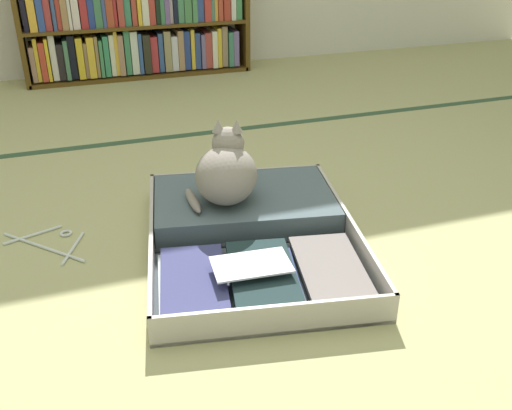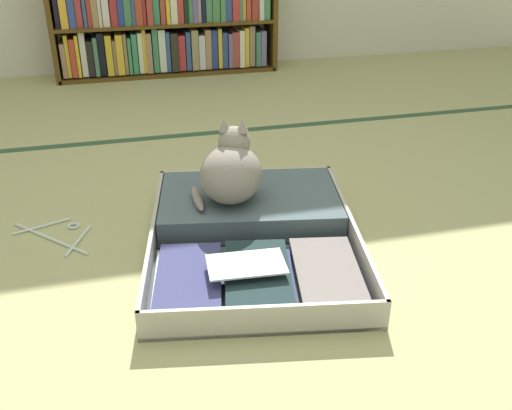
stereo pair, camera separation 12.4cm
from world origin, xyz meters
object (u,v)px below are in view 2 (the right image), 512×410
object	(u,v)px
black_cat	(231,171)
clothes_hanger	(58,234)
bookshelf	(163,2)
open_suitcase	(252,228)

from	to	relation	value
black_cat	clothes_hanger	xyz separation A→B (m)	(-0.59, 0.05, -0.19)
bookshelf	black_cat	bearing A→B (deg)	-90.20
bookshelf	open_suitcase	bearing A→B (deg)	-89.11
open_suitcase	clothes_hanger	world-z (taller)	open_suitcase
open_suitcase	bookshelf	bearing A→B (deg)	90.89
bookshelf	clothes_hanger	distance (m)	2.16
bookshelf	clothes_hanger	xyz separation A→B (m)	(-0.60, -2.02, -0.45)
black_cat	clothes_hanger	world-z (taller)	black_cat
bookshelf	open_suitcase	size ratio (longest dim) A/B	1.47
open_suitcase	clothes_hanger	bearing A→B (deg)	164.22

